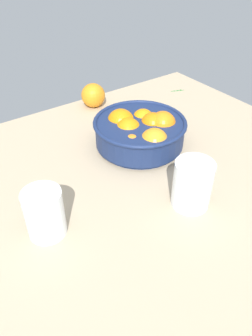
{
  "coord_description": "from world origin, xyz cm",
  "views": [
    {
      "loc": [
        -38.85,
        -50.73,
        56.0
      ],
      "look_at": [
        -1.38,
        2.27,
        6.23
      ],
      "focal_mm": 35.25,
      "sensor_mm": 36.0,
      "label": 1
    }
  ],
  "objects_px": {
    "second_glass": "(192,187)",
    "loose_orange_0": "(93,95)",
    "juice_glass": "(46,217)",
    "fruit_bowl": "(140,131)"
  },
  "relations": [
    {
      "from": "second_glass",
      "to": "loose_orange_0",
      "type": "xyz_separation_m",
      "value": [
        0.07,
        0.58,
        -0.01
      ]
    },
    {
      "from": "juice_glass",
      "to": "loose_orange_0",
      "type": "distance_m",
      "value": 0.61
    },
    {
      "from": "juice_glass",
      "to": "loose_orange_0",
      "type": "height_order",
      "value": "juice_glass"
    },
    {
      "from": "juice_glass",
      "to": "second_glass",
      "type": "height_order",
      "value": "second_glass"
    },
    {
      "from": "juice_glass",
      "to": "loose_orange_0",
      "type": "relative_size",
      "value": 1.3
    },
    {
      "from": "second_glass",
      "to": "fruit_bowl",
      "type": "bearing_deg",
      "value": 79.22
    },
    {
      "from": "juice_glass",
      "to": "fruit_bowl",
      "type": "bearing_deg",
      "value": 23.21
    },
    {
      "from": "fruit_bowl",
      "to": "second_glass",
      "type": "bearing_deg",
      "value": -100.78
    },
    {
      "from": "second_glass",
      "to": "loose_orange_0",
      "type": "height_order",
      "value": "second_glass"
    },
    {
      "from": "second_glass",
      "to": "loose_orange_0",
      "type": "bearing_deg",
      "value": 82.7
    }
  ]
}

